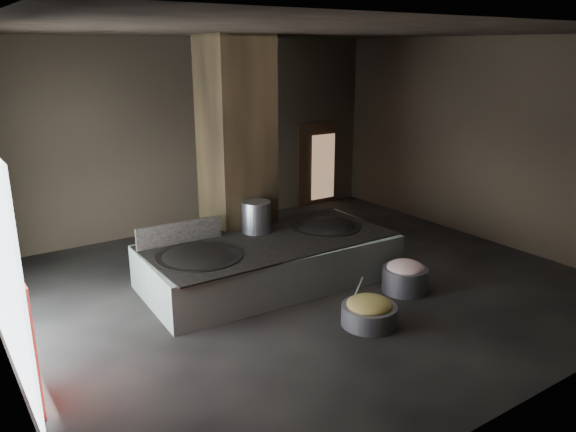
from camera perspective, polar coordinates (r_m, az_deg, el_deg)
floor at (r=10.59m, az=1.57°, el=-7.21°), size 10.00×9.00×0.10m
ceiling at (r=9.69m, az=1.80°, el=18.53°), size 10.00×9.00×0.10m
back_wall at (r=13.77m, az=-9.58°, el=8.15°), size 10.00×0.10×4.50m
front_wall at (r=6.86m, az=24.54°, el=-1.69°), size 10.00×0.10×4.50m
right_wall at (r=13.44m, az=19.57°, el=7.22°), size 0.10×9.00×4.50m
pillar at (r=11.30m, az=-5.25°, el=6.49°), size 1.20×1.20×4.50m
hearth_platform at (r=10.56m, az=-1.86°, el=-4.61°), size 4.75×2.45×0.81m
platform_cap at (r=10.42m, az=-1.88°, el=-2.50°), size 4.54×2.18×0.03m
wok_left at (r=9.75m, az=-8.95°, el=-4.48°), size 1.46×1.46×0.40m
wok_left_rim at (r=9.72m, az=-8.97°, el=-4.10°), size 1.49×1.49×0.05m
wok_right at (r=11.22m, az=3.82°, el=-1.47°), size 1.36×1.36×0.38m
wok_right_rim at (r=11.19m, az=3.83°, el=-1.13°), size 1.39×1.39×0.05m
stock_pot at (r=10.79m, az=-3.23°, el=-0.07°), size 0.57×0.57×0.61m
splash_guard at (r=10.35m, az=-10.94°, el=-1.68°), size 1.62×0.14×0.40m
cook at (r=12.53m, az=-2.87°, el=0.79°), size 0.70×0.65×1.62m
veg_basin at (r=9.15m, az=8.23°, el=-9.93°), size 1.08×1.08×0.33m
veg_fill at (r=9.07m, az=8.28°, el=-8.87°), size 0.73×0.73×0.22m
ladle at (r=8.99m, az=6.97°, el=-7.64°), size 0.09×0.35×0.63m
meat_basin at (r=10.42m, az=11.77°, el=-6.33°), size 0.89×0.89×0.45m
meat_fill at (r=10.34m, az=11.84°, el=-5.17°), size 0.67×0.67×0.26m
doorway_near at (r=14.43m, az=-4.86°, el=4.06°), size 1.18×0.08×2.38m
doorway_near_glow at (r=14.50m, az=-5.45°, el=3.91°), size 0.83×0.04×1.96m
doorway_far at (r=15.72m, az=2.80°, el=5.14°), size 1.18×0.08×2.38m
doorway_far_glow at (r=15.80m, az=3.59°, el=5.01°), size 0.77×0.04×1.81m
pavilion_sliver at (r=7.58m, az=-24.90°, el=-11.50°), size 0.05×0.90×1.70m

